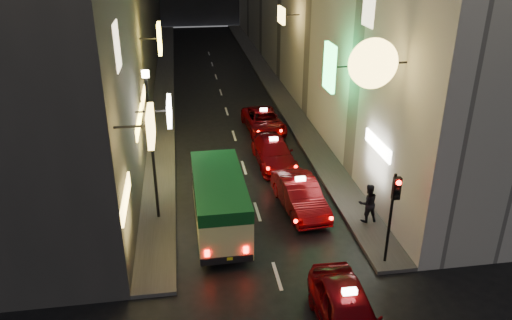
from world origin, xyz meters
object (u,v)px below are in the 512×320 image
taxi_near (348,311)px  traffic_light (394,201)px  minibus (219,198)px  lamp_post (151,137)px

taxi_near → traffic_light: size_ratio=1.56×
minibus → traffic_light: (5.71, -3.32, 1.19)m
taxi_near → lamp_post: bearing=127.3°
taxi_near → traffic_light: bearing=50.3°
minibus → taxi_near: 7.11m
traffic_light → minibus: bearing=149.9°
minibus → traffic_light: size_ratio=1.58×
lamp_post → taxi_near: bearing=-52.7°
traffic_light → lamp_post: 9.42m
taxi_near → minibus: bearing=117.2°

